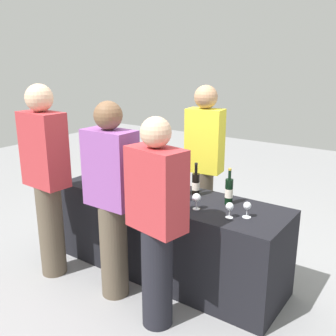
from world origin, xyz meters
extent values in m
plane|color=gray|center=(0.00, 0.00, 0.00)|extent=(12.00, 12.00, 0.00)
cube|color=black|center=(0.00, 0.00, 0.38)|extent=(2.15, 0.66, 0.77)
cylinder|color=black|center=(-0.79, 0.09, 0.87)|extent=(0.08, 0.08, 0.21)
cylinder|color=black|center=(-0.79, 0.09, 1.02)|extent=(0.03, 0.03, 0.09)
cylinder|color=gold|center=(-0.79, 0.09, 1.07)|extent=(0.03, 0.03, 0.02)
cylinder|color=silver|center=(-0.79, 0.09, 0.86)|extent=(0.08, 0.08, 0.07)
cylinder|color=black|center=(-0.53, 0.06, 0.87)|extent=(0.07, 0.07, 0.20)
cylinder|color=black|center=(-0.53, 0.06, 1.01)|extent=(0.03, 0.03, 0.08)
cylinder|color=gold|center=(-0.53, 0.06, 1.06)|extent=(0.03, 0.03, 0.02)
cylinder|color=silver|center=(-0.53, 0.06, 0.86)|extent=(0.07, 0.07, 0.07)
cylinder|color=black|center=(-0.04, 0.13, 0.87)|extent=(0.07, 0.07, 0.21)
cylinder|color=black|center=(-0.04, 0.13, 1.01)|extent=(0.03, 0.03, 0.08)
cylinder|color=black|center=(-0.04, 0.13, 1.06)|extent=(0.03, 0.03, 0.02)
cylinder|color=silver|center=(-0.04, 0.13, 0.86)|extent=(0.08, 0.08, 0.07)
cylinder|color=black|center=(0.11, 0.11, 0.87)|extent=(0.07, 0.07, 0.21)
cylinder|color=black|center=(0.11, 0.11, 1.02)|extent=(0.03, 0.03, 0.09)
cylinder|color=maroon|center=(0.11, 0.11, 1.07)|extent=(0.03, 0.03, 0.02)
cylinder|color=silver|center=(0.11, 0.11, 0.86)|extent=(0.07, 0.07, 0.07)
cylinder|color=black|center=(0.21, 0.13, 0.87)|extent=(0.07, 0.07, 0.20)
cylinder|color=black|center=(0.21, 0.13, 1.01)|extent=(0.03, 0.03, 0.08)
cylinder|color=black|center=(0.21, 0.13, 1.06)|extent=(0.03, 0.03, 0.02)
cylinder|color=silver|center=(0.21, 0.13, 0.86)|extent=(0.07, 0.07, 0.07)
cylinder|color=black|center=(0.53, 0.12, 0.88)|extent=(0.07, 0.07, 0.22)
cylinder|color=black|center=(0.53, 0.12, 1.02)|extent=(0.02, 0.02, 0.08)
cylinder|color=gold|center=(0.53, 0.12, 1.07)|extent=(0.03, 0.03, 0.02)
cylinder|color=silver|center=(0.53, 0.12, 0.86)|extent=(0.07, 0.07, 0.08)
cylinder|color=silver|center=(-0.73, -0.05, 0.77)|extent=(0.06, 0.06, 0.00)
cylinder|color=silver|center=(-0.73, -0.05, 0.81)|extent=(0.01, 0.01, 0.07)
sphere|color=silver|center=(-0.73, -0.05, 0.88)|extent=(0.08, 0.08, 0.08)
cylinder|color=silver|center=(-0.50, -0.17, 0.77)|extent=(0.07, 0.07, 0.00)
cylinder|color=silver|center=(-0.50, -0.17, 0.81)|extent=(0.01, 0.01, 0.07)
sphere|color=silver|center=(-0.50, -0.17, 0.87)|extent=(0.08, 0.08, 0.08)
cylinder|color=silver|center=(0.18, -0.07, 0.77)|extent=(0.06, 0.06, 0.00)
cylinder|color=silver|center=(0.18, -0.07, 0.81)|extent=(0.01, 0.01, 0.07)
sphere|color=silver|center=(0.18, -0.07, 0.88)|extent=(0.07, 0.07, 0.07)
sphere|color=#590C19|center=(0.18, -0.07, 0.87)|extent=(0.04, 0.04, 0.04)
cylinder|color=silver|center=(0.38, -0.13, 0.77)|extent=(0.06, 0.06, 0.00)
cylinder|color=silver|center=(0.38, -0.13, 0.80)|extent=(0.01, 0.01, 0.06)
sphere|color=silver|center=(0.38, -0.13, 0.87)|extent=(0.07, 0.07, 0.07)
cylinder|color=silver|center=(0.67, -0.14, 0.77)|extent=(0.06, 0.06, 0.00)
cylinder|color=silver|center=(0.67, -0.14, 0.80)|extent=(0.01, 0.01, 0.06)
sphere|color=silver|center=(0.67, -0.14, 0.86)|extent=(0.06, 0.06, 0.06)
cylinder|color=silver|center=(0.78, -0.05, 0.77)|extent=(0.07, 0.07, 0.00)
cylinder|color=silver|center=(0.78, -0.05, 0.80)|extent=(0.01, 0.01, 0.06)
sphere|color=silver|center=(0.78, -0.05, 0.86)|extent=(0.06, 0.06, 0.06)
cylinder|color=brown|center=(0.00, 0.62, 0.42)|extent=(0.20, 0.20, 0.84)
cube|color=yellow|center=(0.00, 0.62, 1.15)|extent=(0.38, 0.24, 0.63)
sphere|color=tan|center=(0.00, 0.62, 1.58)|extent=(0.23, 0.23, 0.23)
cylinder|color=brown|center=(-0.87, -0.62, 0.43)|extent=(0.23, 0.23, 0.86)
cube|color=#B23338|center=(-0.87, -0.62, 1.18)|extent=(0.42, 0.24, 0.65)
sphere|color=#D8AD8C|center=(-0.87, -0.62, 1.62)|extent=(0.23, 0.23, 0.23)
cylinder|color=brown|center=(-0.17, -0.54, 0.40)|extent=(0.23, 0.23, 0.81)
cube|color=#8C4C99|center=(-0.17, -0.54, 1.11)|extent=(0.42, 0.23, 0.61)
sphere|color=brown|center=(-0.17, -0.54, 1.53)|extent=(0.22, 0.22, 0.22)
cylinder|color=black|center=(0.35, -0.63, 0.39)|extent=(0.23, 0.23, 0.78)
cube|color=#B23338|center=(0.35, -0.63, 1.07)|extent=(0.45, 0.30, 0.59)
sphere|color=#D8AD8C|center=(0.35, -0.63, 1.47)|extent=(0.21, 0.21, 0.21)
cube|color=white|center=(-0.80, 0.84, 0.35)|extent=(0.49, 0.11, 0.70)
camera|label=1|loc=(1.87, -2.62, 1.95)|focal=41.34mm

